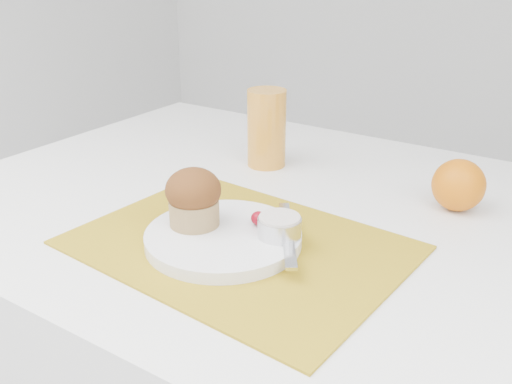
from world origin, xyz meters
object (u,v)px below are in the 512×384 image
Objects in this scene: plate at (223,237)px; juice_glass at (267,128)px; orange at (458,185)px; muffin at (194,197)px.

juice_glass is (-0.12, 0.29, 0.06)m from plate.
orange is 0.35m from juice_glass.
juice_glass reaches higher than plate.
juice_glass reaches higher than orange.
orange is 0.94× the size of muffin.
plate is 1.50× the size of juice_glass.
muffin is at bearing -177.27° from plate.
plate is at bearing 2.73° from muffin.
orange is 0.40m from muffin.
orange is at bearing 46.69° from muffin.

